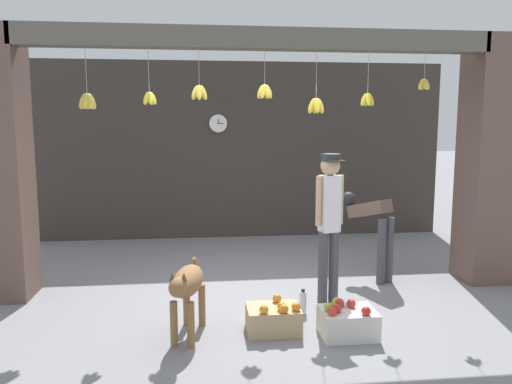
% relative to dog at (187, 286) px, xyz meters
% --- Properties ---
extents(ground_plane, '(60.00, 60.00, 0.00)m').
position_rel_dog_xyz_m(ground_plane, '(0.83, 1.10, -0.51)').
color(ground_plane, gray).
extents(shop_back_wall, '(7.36, 0.12, 3.11)m').
position_rel_dog_xyz_m(shop_back_wall, '(0.83, 4.30, 1.05)').
color(shop_back_wall, '#38332D').
rests_on(shop_back_wall, ground_plane).
extents(shop_pillar_right, '(0.70, 0.60, 3.11)m').
position_rel_dog_xyz_m(shop_pillar_right, '(3.87, 1.40, 1.05)').
color(shop_pillar_right, brown).
rests_on(shop_pillar_right, ground_plane).
extents(storefront_awning, '(5.46, 0.27, 0.97)m').
position_rel_dog_xyz_m(storefront_awning, '(0.81, 1.22, 2.44)').
color(storefront_awning, '#5B564C').
extents(dog, '(0.39, 0.95, 0.74)m').
position_rel_dog_xyz_m(dog, '(0.00, 0.00, 0.00)').
color(dog, olive).
rests_on(dog, ground_plane).
extents(shopkeeper, '(0.33, 0.30, 1.71)m').
position_rel_dog_xyz_m(shopkeeper, '(1.56, 0.74, 0.50)').
color(shopkeeper, '#424247').
rests_on(shopkeeper, ground_plane).
extents(worker_stooping, '(0.54, 0.79, 1.11)m').
position_rel_dog_xyz_m(worker_stooping, '(2.37, 1.60, 0.23)').
color(worker_stooping, '#424247').
rests_on(worker_stooping, ground_plane).
extents(fruit_crate_oranges, '(0.52, 0.41, 0.33)m').
position_rel_dog_xyz_m(fruit_crate_oranges, '(0.84, 0.04, -0.38)').
color(fruit_crate_oranges, tan).
rests_on(fruit_crate_oranges, ground_plane).
extents(fruit_crate_apples, '(0.52, 0.41, 0.34)m').
position_rel_dog_xyz_m(fruit_crate_apples, '(1.53, -0.13, -0.37)').
color(fruit_crate_apples, silver).
rests_on(fruit_crate_apples, ground_plane).
extents(water_bottle, '(0.08, 0.08, 0.27)m').
position_rel_dog_xyz_m(water_bottle, '(1.22, 0.48, -0.38)').
color(water_bottle, silver).
rests_on(water_bottle, ground_plane).
extents(wall_clock, '(0.33, 0.03, 0.33)m').
position_rel_dog_xyz_m(wall_clock, '(0.47, 4.22, 1.53)').
color(wall_clock, black).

